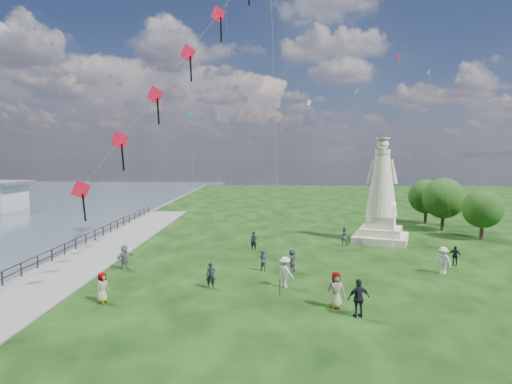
{
  "coord_description": "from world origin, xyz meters",
  "views": [
    {
      "loc": [
        -0.24,
        -20.92,
        8.05
      ],
      "look_at": [
        -1.0,
        8.0,
        5.5
      ],
      "focal_mm": 30.0,
      "sensor_mm": 36.0,
      "label": 1
    }
  ],
  "objects_px": {
    "person_7": "(344,237)",
    "person_10": "(102,287)",
    "statue": "(381,203)",
    "person_2": "(285,272)",
    "person_3": "(359,298)",
    "lamppost": "(393,215)",
    "person_0": "(211,276)",
    "person_6": "(254,241)",
    "person_5": "(125,257)",
    "person_11": "(292,260)",
    "person_1": "(263,261)",
    "person_4": "(336,290)",
    "person_8": "(443,260)",
    "person_9": "(455,256)"
  },
  "relations": [
    {
      "from": "person_0",
      "to": "person_3",
      "type": "relative_size",
      "value": 0.81
    },
    {
      "from": "person_8",
      "to": "person_0",
      "type": "bearing_deg",
      "value": -113.56
    },
    {
      "from": "person_1",
      "to": "person_5",
      "type": "distance_m",
      "value": 9.7
    },
    {
      "from": "person_3",
      "to": "person_5",
      "type": "height_order",
      "value": "person_3"
    },
    {
      "from": "lamppost",
      "to": "person_11",
      "type": "height_order",
      "value": "lamppost"
    },
    {
      "from": "person_0",
      "to": "person_10",
      "type": "height_order",
      "value": "person_10"
    },
    {
      "from": "lamppost",
      "to": "statue",
      "type": "bearing_deg",
      "value": 92.42
    },
    {
      "from": "statue",
      "to": "person_1",
      "type": "xyz_separation_m",
      "value": [
        -10.78,
        -10.34,
        -2.87
      ]
    },
    {
      "from": "person_0",
      "to": "person_4",
      "type": "distance_m",
      "value": 7.67
    },
    {
      "from": "lamppost",
      "to": "person_7",
      "type": "relative_size",
      "value": 2.44
    },
    {
      "from": "person_10",
      "to": "person_11",
      "type": "bearing_deg",
      "value": -40.83
    },
    {
      "from": "person_6",
      "to": "person_10",
      "type": "relative_size",
      "value": 0.95
    },
    {
      "from": "person_7",
      "to": "person_10",
      "type": "distance_m",
      "value": 21.66
    },
    {
      "from": "person_6",
      "to": "person_7",
      "type": "xyz_separation_m",
      "value": [
        7.88,
        1.95,
        0.03
      ]
    },
    {
      "from": "statue",
      "to": "person_2",
      "type": "height_order",
      "value": "statue"
    },
    {
      "from": "person_3",
      "to": "person_6",
      "type": "distance_m",
      "value": 15.77
    },
    {
      "from": "person_5",
      "to": "person_6",
      "type": "height_order",
      "value": "person_5"
    },
    {
      "from": "person_5",
      "to": "person_0",
      "type": "bearing_deg",
      "value": -92.47
    },
    {
      "from": "statue",
      "to": "person_11",
      "type": "bearing_deg",
      "value": -109.55
    },
    {
      "from": "person_5",
      "to": "person_11",
      "type": "bearing_deg",
      "value": -62.86
    },
    {
      "from": "person_1",
      "to": "person_9",
      "type": "bearing_deg",
      "value": 47.98
    },
    {
      "from": "statue",
      "to": "person_11",
      "type": "xyz_separation_m",
      "value": [
        -8.78,
        -10.51,
        -2.77
      ]
    },
    {
      "from": "statue",
      "to": "person_3",
      "type": "distance_m",
      "value": 19.67
    },
    {
      "from": "person_1",
      "to": "person_11",
      "type": "xyz_separation_m",
      "value": [
        2.0,
        -0.16,
        0.1
      ]
    },
    {
      "from": "lamppost",
      "to": "person_0",
      "type": "relative_size",
      "value": 2.59
    },
    {
      "from": "lamppost",
      "to": "person_11",
      "type": "relative_size",
      "value": 2.41
    },
    {
      "from": "person_7",
      "to": "person_10",
      "type": "relative_size",
      "value": 0.99
    },
    {
      "from": "person_6",
      "to": "person_1",
      "type": "bearing_deg",
      "value": -67.47
    },
    {
      "from": "statue",
      "to": "person_5",
      "type": "distance_m",
      "value": 22.99
    },
    {
      "from": "person_0",
      "to": "person_9",
      "type": "xyz_separation_m",
      "value": [
        16.99,
        5.69,
        -0.05
      ]
    },
    {
      "from": "person_0",
      "to": "person_4",
      "type": "relative_size",
      "value": 0.8
    },
    {
      "from": "person_7",
      "to": "person_10",
      "type": "xyz_separation_m",
      "value": [
        -15.74,
        -14.87,
        0.01
      ]
    },
    {
      "from": "person_2",
      "to": "person_5",
      "type": "xyz_separation_m",
      "value": [
        -11.06,
        3.74,
        -0.06
      ]
    },
    {
      "from": "person_1",
      "to": "person_6",
      "type": "bearing_deg",
      "value": 137.6
    },
    {
      "from": "person_11",
      "to": "person_10",
      "type": "bearing_deg",
      "value": -32.25
    },
    {
      "from": "person_2",
      "to": "person_7",
      "type": "height_order",
      "value": "person_2"
    },
    {
      "from": "person_2",
      "to": "person_6",
      "type": "height_order",
      "value": "person_2"
    },
    {
      "from": "statue",
      "to": "person_2",
      "type": "distance_m",
      "value": 16.94
    },
    {
      "from": "person_4",
      "to": "person_8",
      "type": "bearing_deg",
      "value": 36.82
    },
    {
      "from": "person_3",
      "to": "person_11",
      "type": "xyz_separation_m",
      "value": [
        -2.83,
        8.05,
        -0.13
      ]
    },
    {
      "from": "person_3",
      "to": "person_10",
      "type": "xyz_separation_m",
      "value": [
        -13.52,
        1.8,
        -0.13
      ]
    },
    {
      "from": "person_2",
      "to": "person_7",
      "type": "xyz_separation_m",
      "value": [
        5.68,
        11.94,
        -0.1
      ]
    },
    {
      "from": "statue",
      "to": "person_4",
      "type": "height_order",
      "value": "statue"
    },
    {
      "from": "person_1",
      "to": "person_3",
      "type": "height_order",
      "value": "person_3"
    },
    {
      "from": "statue",
      "to": "person_1",
      "type": "relative_size",
      "value": 6.45
    },
    {
      "from": "person_3",
      "to": "person_10",
      "type": "bearing_deg",
      "value": -19.92
    },
    {
      "from": "person_3",
      "to": "person_6",
      "type": "height_order",
      "value": "person_3"
    },
    {
      "from": "person_1",
      "to": "person_0",
      "type": "bearing_deg",
      "value": -88.79
    },
    {
      "from": "person_1",
      "to": "person_6",
      "type": "height_order",
      "value": "person_6"
    },
    {
      "from": "person_10",
      "to": "person_1",
      "type": "bearing_deg",
      "value": -34.72
    }
  ]
}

